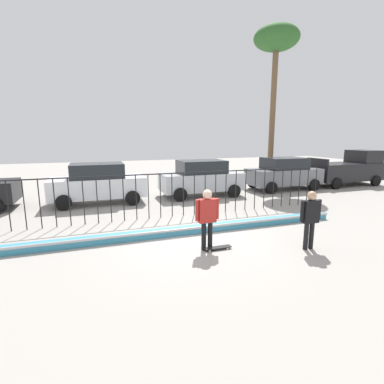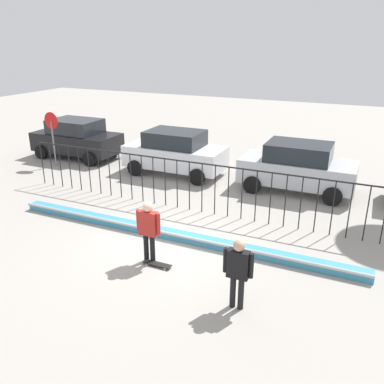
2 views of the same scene
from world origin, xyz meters
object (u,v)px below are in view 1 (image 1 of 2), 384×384
object	(u,v)px
skateboard	(218,248)
parked_car_silver	(201,178)
pickup_truck	(348,169)
skateboarder	(207,214)
parked_car_white	(98,183)
palm_tree_tall	(276,45)
parked_car_gray	(284,173)
camera_operator	(310,215)

from	to	relation	value
skateboard	parked_car_silver	xyz separation A→B (m)	(2.21, 7.11, 0.91)
parked_car_silver	pickup_truck	world-z (taller)	pickup_truck
skateboarder	skateboard	world-z (taller)	skateboarder
parked_car_white	palm_tree_tall	distance (m)	13.77
parked_car_silver	palm_tree_tall	distance (m)	10.04
skateboarder	parked_car_gray	world-z (taller)	parked_car_gray
parked_car_white	camera_operator	bearing A→B (deg)	-54.62
skateboarder	palm_tree_tall	bearing A→B (deg)	59.90
camera_operator	parked_car_gray	bearing A→B (deg)	-123.09
parked_car_gray	parked_car_white	bearing A→B (deg)	-177.30
parked_car_white	skateboard	bearing A→B (deg)	-66.28
skateboard	parked_car_white	distance (m)	7.75
skateboarder	palm_tree_tall	xyz separation A→B (m)	(8.37, 9.44, 7.70)
camera_operator	parked_car_white	distance (m)	9.57
camera_operator	parked_car_silver	size ratio (longest dim) A/B	0.39
skateboard	palm_tree_tall	world-z (taller)	palm_tree_tall
camera_operator	pickup_truck	distance (m)	12.86
camera_operator	parked_car_white	size ratio (longest dim) A/B	0.39
skateboard	parked_car_white	bearing A→B (deg)	114.71
skateboard	camera_operator	distance (m)	2.73
skateboarder	camera_operator	world-z (taller)	skateboarder
palm_tree_tall	pickup_truck	bearing A→B (deg)	-27.67
parked_car_gray	parked_car_silver	bearing A→B (deg)	-176.53
parked_car_white	parked_car_silver	world-z (taller)	same
skateboarder	skateboard	size ratio (longest dim) A/B	2.15
skateboarder	pickup_truck	bearing A→B (deg)	40.71
skateboarder	parked_car_gray	size ratio (longest dim) A/B	0.40
parked_car_white	pickup_truck	size ratio (longest dim) A/B	0.91
skateboard	pickup_truck	bearing A→B (deg)	31.88
camera_operator	palm_tree_tall	size ratio (longest dim) A/B	0.17
parked_car_silver	skateboarder	bearing A→B (deg)	-111.02
pickup_truck	palm_tree_tall	size ratio (longest dim) A/B	0.47
camera_operator	parked_car_silver	distance (m)	7.90
skateboarder	parked_car_white	xyz separation A→B (m)	(-2.73, 6.96, -0.06)
parked_car_white	parked_car_gray	distance (m)	10.53
palm_tree_tall	parked_car_silver	bearing A→B (deg)	-157.39
skateboarder	parked_car_gray	distance (m)	10.59
skateboard	pickup_truck	xyz separation A→B (m)	(12.47, 7.26, 0.98)
skateboard	parked_car_gray	size ratio (longest dim) A/B	0.19
pickup_truck	palm_tree_tall	bearing A→B (deg)	148.09
camera_operator	parked_car_white	bearing A→B (deg)	-56.19
skateboard	camera_operator	world-z (taller)	camera_operator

